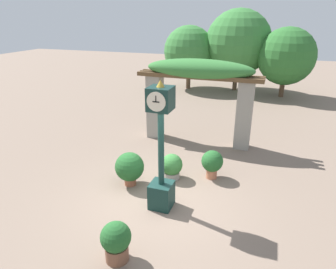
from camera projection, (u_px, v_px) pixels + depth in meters
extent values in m
plane|color=#7F6B5B|center=(157.00, 201.00, 7.93)|extent=(60.00, 60.00, 0.00)
cube|color=#14332D|center=(162.00, 195.00, 7.59)|extent=(0.56, 0.56, 0.67)
cylinder|color=#14332D|center=(161.00, 149.00, 7.12)|extent=(0.15, 0.15, 1.87)
cylinder|color=gold|center=(161.00, 111.00, 6.76)|extent=(0.24, 0.24, 0.04)
cube|color=#14332D|center=(161.00, 99.00, 6.65)|extent=(0.53, 0.53, 0.53)
cylinder|color=beige|center=(156.00, 102.00, 6.41)|extent=(0.43, 0.02, 0.43)
cylinder|color=beige|center=(165.00, 96.00, 6.89)|extent=(0.43, 0.02, 0.43)
cube|color=black|center=(156.00, 102.00, 6.40)|extent=(0.15, 0.01, 0.02)
cube|color=black|center=(156.00, 99.00, 6.38)|extent=(0.02, 0.01, 0.14)
cone|color=gold|center=(160.00, 83.00, 6.53)|extent=(0.19, 0.19, 0.15)
cube|color=gray|center=(155.00, 107.00, 11.72)|extent=(0.54, 0.54, 2.47)
cube|color=gray|center=(244.00, 116.00, 10.67)|extent=(0.54, 0.54, 2.47)
cube|color=brown|center=(197.00, 77.00, 10.47)|extent=(4.55, 0.13, 0.15)
cube|color=brown|center=(199.00, 76.00, 10.71)|extent=(4.55, 0.13, 0.15)
cube|color=brown|center=(201.00, 75.00, 10.94)|extent=(4.55, 0.13, 0.15)
ellipsoid|color=#387A38|center=(199.00, 69.00, 10.61)|extent=(3.91, 1.14, 0.70)
cylinder|color=brown|center=(117.00, 253.00, 5.97)|extent=(0.47, 0.47, 0.33)
sphere|color=#235B28|center=(116.00, 237.00, 5.82)|extent=(0.61, 0.61, 0.61)
cylinder|color=#9E563D|center=(130.00, 180.00, 8.64)|extent=(0.33, 0.33, 0.27)
sphere|color=#235B28|center=(130.00, 167.00, 8.48)|extent=(0.83, 0.83, 0.83)
cylinder|color=#B26B4C|center=(212.00, 173.00, 9.00)|extent=(0.32, 0.32, 0.31)
sphere|color=#235B28|center=(212.00, 161.00, 8.85)|extent=(0.65, 0.65, 0.65)
cylinder|color=gray|center=(172.00, 175.00, 9.00)|extent=(0.47, 0.47, 0.21)
sphere|color=#387A38|center=(172.00, 165.00, 8.88)|extent=(0.64, 0.64, 0.64)
cylinder|color=brown|center=(188.00, 79.00, 19.79)|extent=(0.28, 0.28, 1.28)
sphere|color=#387A38|center=(189.00, 51.00, 19.14)|extent=(3.21, 3.21, 3.21)
cylinder|color=brown|center=(235.00, 78.00, 19.36)|extent=(0.28, 0.28, 1.55)
sphere|color=#387A38|center=(238.00, 43.00, 18.54)|extent=(4.05, 4.05, 4.05)
cylinder|color=brown|center=(282.00, 87.00, 17.79)|extent=(0.28, 0.28, 1.22)
sphere|color=#2D6B2D|center=(286.00, 56.00, 17.14)|extent=(3.26, 3.26, 3.26)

